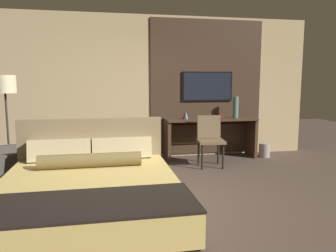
# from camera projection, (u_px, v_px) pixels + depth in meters

# --- Properties ---
(ground_plane) EXTENTS (16.00, 16.00, 0.00)m
(ground_plane) POSITION_uv_depth(u_px,v_px,m) (156.00, 205.00, 4.09)
(ground_plane) COLOR #4C3D33
(wall_back_tv_panel) EXTENTS (7.20, 0.09, 2.80)m
(wall_back_tv_panel) POSITION_uv_depth(u_px,v_px,m) (145.00, 88.00, 6.46)
(wall_back_tv_panel) COLOR tan
(wall_back_tv_panel) RESTS_ON ground_plane
(bed) EXTENTS (1.89, 2.21, 1.03)m
(bed) POSITION_uv_depth(u_px,v_px,m) (90.00, 197.00, 3.53)
(bed) COLOR #33281E
(bed) RESTS_ON ground_plane
(desk) EXTENTS (1.81, 0.52, 0.80)m
(desk) POSITION_uv_depth(u_px,v_px,m) (210.00, 131.00, 6.54)
(desk) COLOR #422D1E
(desk) RESTS_ON ground_plane
(tv) EXTENTS (1.05, 0.04, 0.59)m
(tv) POSITION_uv_depth(u_px,v_px,m) (207.00, 86.00, 6.62)
(tv) COLOR black
(desk_chair) EXTENTS (0.51, 0.51, 0.91)m
(desk_chair) POSITION_uv_depth(u_px,v_px,m) (210.00, 136.00, 5.91)
(desk_chair) COLOR brown
(desk_chair) RESTS_ON ground_plane
(floor_lamp) EXTENTS (0.34, 0.34, 1.62)m
(floor_lamp) POSITION_uv_depth(u_px,v_px,m) (5.00, 92.00, 5.14)
(floor_lamp) COLOR #282623
(floor_lamp) RESTS_ON ground_plane
(vase_tall) EXTENTS (0.11, 0.11, 0.43)m
(vase_tall) POSITION_uv_depth(u_px,v_px,m) (236.00, 107.00, 6.53)
(vase_tall) COLOR #4C706B
(vase_tall) RESTS_ON desk
(vase_short) EXTENTS (0.13, 0.13, 0.15)m
(vase_short) POSITION_uv_depth(u_px,v_px,m) (186.00, 115.00, 6.39)
(vase_short) COLOR #333338
(vase_short) RESTS_ON desk
(book) EXTENTS (0.26, 0.22, 0.03)m
(book) POSITION_uv_depth(u_px,v_px,m) (219.00, 118.00, 6.48)
(book) COLOR maroon
(book) RESTS_ON desk
(waste_bin) EXTENTS (0.22, 0.22, 0.28)m
(waste_bin) POSITION_uv_depth(u_px,v_px,m) (264.00, 150.00, 6.64)
(waste_bin) COLOR gray
(waste_bin) RESTS_ON ground_plane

